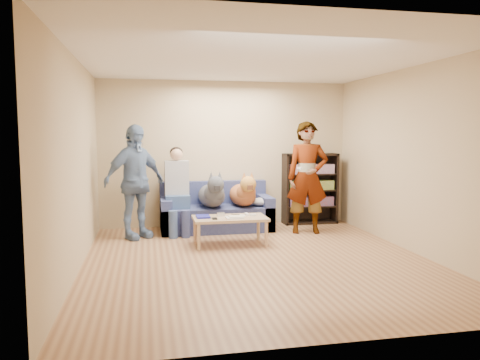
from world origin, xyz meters
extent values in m
plane|color=#8E5D3C|center=(0.00, 0.00, 0.00)|extent=(5.00, 5.00, 0.00)
plane|color=white|center=(0.00, 0.00, 2.60)|extent=(5.00, 5.00, 0.00)
plane|color=tan|center=(0.00, 2.50, 1.30)|extent=(4.50, 0.00, 4.50)
plane|color=tan|center=(0.00, -2.50, 1.30)|extent=(4.50, 0.00, 4.50)
plane|color=tan|center=(-2.25, 0.00, 1.30)|extent=(0.00, 5.00, 5.00)
plane|color=tan|center=(2.25, 0.00, 1.30)|extent=(0.00, 5.00, 5.00)
ellipsoid|color=#A6A7AB|center=(0.52, 1.90, 0.49)|extent=(0.39, 0.33, 0.13)
imported|color=gray|center=(1.22, 1.54, 0.93)|extent=(0.75, 0.56, 1.87)
imported|color=#677FA5|center=(-1.61, 1.67, 0.91)|extent=(1.13, 0.97, 1.81)
cube|color=white|center=(1.02, 1.34, 1.11)|extent=(0.06, 0.13, 0.03)
cube|color=navy|center=(-0.60, 1.00, 0.43)|extent=(0.20, 0.26, 0.03)
cube|color=beige|center=(-0.15, 0.85, 0.43)|extent=(0.26, 0.20, 0.02)
cube|color=beige|center=(-0.12, 0.87, 0.44)|extent=(0.22, 0.17, 0.01)
cube|color=silver|center=(-0.32, 1.07, 0.45)|extent=(0.11, 0.06, 0.05)
cube|color=white|center=(0.08, 1.05, 0.43)|extent=(0.04, 0.13, 0.03)
cube|color=white|center=(0.16, 0.97, 0.43)|extent=(0.09, 0.06, 0.03)
cylinder|color=white|center=(0.00, 0.93, 0.43)|extent=(0.07, 0.07, 0.02)
cylinder|color=silver|center=(0.00, 1.01, 0.43)|extent=(0.07, 0.07, 0.02)
cylinder|color=orange|center=(-0.22, 0.79, 0.42)|extent=(0.13, 0.06, 0.01)
cylinder|color=black|center=(-0.08, 1.13, 0.42)|extent=(0.13, 0.08, 0.01)
cube|color=black|center=(-0.45, 0.83, 0.43)|extent=(0.07, 0.12, 0.02)
cube|color=#515B93|center=(-0.25, 2.05, 0.21)|extent=(1.90, 0.85, 0.42)
cube|color=#515B93|center=(-0.25, 2.38, 0.62)|extent=(1.90, 0.18, 0.40)
cube|color=#515B93|center=(-1.11, 2.05, 0.29)|extent=(0.18, 0.85, 0.58)
cube|color=#515B93|center=(0.61, 2.05, 0.29)|extent=(0.18, 0.85, 0.58)
cube|color=#3E6089|center=(-0.92, 1.97, 0.53)|extent=(0.40, 0.38, 0.22)
cylinder|color=#426892|center=(-1.02, 1.55, 0.21)|extent=(0.14, 0.14, 0.47)
cylinder|color=#3C4B86|center=(-0.82, 1.55, 0.21)|extent=(0.14, 0.14, 0.47)
cube|color=#B3B3B8|center=(-0.92, 2.07, 0.92)|extent=(0.40, 0.24, 0.58)
sphere|color=tan|center=(-0.92, 2.07, 1.32)|extent=(0.21, 0.21, 0.21)
ellipsoid|color=black|center=(-0.92, 2.10, 1.35)|extent=(0.22, 0.22, 0.19)
ellipsoid|color=#50515B|center=(-0.34, 1.98, 0.61)|extent=(0.44, 0.93, 0.39)
sphere|color=#51565C|center=(-0.34, 1.65, 0.70)|extent=(0.33, 0.33, 0.33)
sphere|color=#474950|center=(-0.34, 1.48, 0.86)|extent=(0.27, 0.27, 0.27)
cube|color=black|center=(-0.34, 1.35, 0.82)|extent=(0.08, 0.13, 0.08)
cone|color=#4A4B54|center=(-0.41, 1.50, 1.00)|extent=(0.08, 0.08, 0.13)
cone|color=#53585F|center=(-0.27, 1.50, 1.00)|extent=(0.08, 0.08, 0.13)
cylinder|color=#53545E|center=(-0.34, 2.40, 0.57)|extent=(0.05, 0.30, 0.18)
ellipsoid|color=#AB5734|center=(0.20, 2.00, 0.61)|extent=(0.43, 0.90, 0.37)
sphere|color=#B26A36|center=(0.20, 1.70, 0.69)|extent=(0.32, 0.32, 0.32)
sphere|color=#BF853A|center=(0.20, 1.54, 0.84)|extent=(0.26, 0.26, 0.26)
cube|color=#522E1C|center=(0.20, 1.42, 0.81)|extent=(0.08, 0.12, 0.07)
cone|color=#C3603B|center=(0.14, 1.56, 0.98)|extent=(0.08, 0.08, 0.12)
cone|color=#B76F38|center=(0.27, 1.56, 0.98)|extent=(0.08, 0.08, 0.12)
cylinder|color=#C06E3A|center=(0.20, 2.39, 0.57)|extent=(0.05, 0.29, 0.17)
cube|color=tan|center=(-0.20, 0.95, 0.40)|extent=(1.10, 0.60, 0.04)
cylinder|color=tan|center=(-0.70, 0.70, 0.19)|extent=(0.05, 0.05, 0.38)
cylinder|color=tan|center=(0.30, 0.70, 0.19)|extent=(0.05, 0.05, 0.38)
cylinder|color=tan|center=(-0.70, 1.20, 0.19)|extent=(0.05, 0.05, 0.38)
cylinder|color=tan|center=(0.30, 1.20, 0.19)|extent=(0.05, 0.05, 0.38)
cube|color=black|center=(1.07, 2.32, 0.65)|extent=(0.04, 0.34, 1.30)
cube|color=black|center=(2.03, 2.32, 0.65)|extent=(0.04, 0.34, 1.30)
cube|color=black|center=(1.55, 2.32, 1.28)|extent=(1.00, 0.34, 0.04)
cube|color=black|center=(1.55, 2.32, 0.02)|extent=(1.00, 0.34, 0.04)
cube|color=black|center=(1.55, 2.48, 0.65)|extent=(1.00, 0.02, 1.30)
cube|color=black|center=(1.55, 2.32, 0.32)|extent=(0.94, 0.32, 0.03)
cube|color=black|center=(1.55, 2.32, 0.62)|extent=(0.94, 0.32, 0.02)
cube|color=black|center=(1.55, 2.32, 0.92)|extent=(0.94, 0.32, 0.02)
cube|color=#B23333|center=(1.55, 2.30, 0.42)|extent=(0.84, 0.24, 0.17)
cube|color=gold|center=(1.55, 2.30, 0.72)|extent=(0.84, 0.24, 0.17)
cube|color=#994C99|center=(1.55, 2.30, 1.02)|extent=(0.84, 0.24, 0.17)
camera|label=1|loc=(-1.42, -5.86, 1.67)|focal=35.00mm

